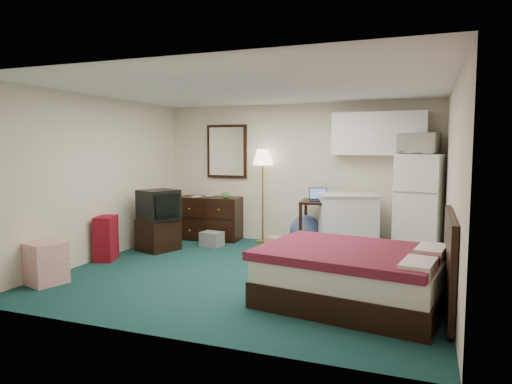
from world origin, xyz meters
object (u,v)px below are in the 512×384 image
at_px(fridge, 420,206).
at_px(bed, 352,276).
at_px(tv_stand, 158,235).
at_px(suitcase, 106,238).
at_px(desk, 321,226).
at_px(dresser, 210,218).
at_px(kitchen_counter, 348,225).
at_px(floor_lamp, 263,196).

height_order(fridge, bed, fridge).
distance_m(tv_stand, suitcase, 0.94).
relative_size(bed, suitcase, 2.78).
relative_size(desk, bed, 0.45).
xyz_separation_m(fridge, suitcase, (-4.48, -1.92, -0.47)).
distance_m(dresser, kitchen_counter, 2.65).
xyz_separation_m(kitchen_counter, suitcase, (-3.39, -1.73, -0.14)).
height_order(dresser, floor_lamp, floor_lamp).
height_order(fridge, tv_stand, fridge).
distance_m(bed, suitcase, 3.89).
relative_size(kitchen_counter, fridge, 0.59).
relative_size(desk, fridge, 0.52).
relative_size(kitchen_counter, suitcase, 1.40).
bearing_deg(bed, tv_stand, 165.90).
bearing_deg(suitcase, desk, 12.09).
height_order(kitchen_counter, tv_stand, kitchen_counter).
xyz_separation_m(dresser, suitcase, (-0.76, -2.02, -0.06)).
xyz_separation_m(desk, bed, (0.89, -2.44, -0.12)).
bearing_deg(tv_stand, suitcase, -93.90).
bearing_deg(tv_stand, floor_lamp, 61.26).
height_order(floor_lamp, fridge, floor_lamp).
xyz_separation_m(dresser, tv_stand, (-0.39, -1.15, -0.14)).
bearing_deg(dresser, desk, -10.57).
height_order(dresser, suitcase, dresser).
height_order(kitchen_counter, fridge, fridge).
bearing_deg(fridge, bed, -90.85).
bearing_deg(bed, floor_lamp, 135.87).
bearing_deg(dresser, kitchen_counter, -11.30).
bearing_deg(bed, desk, 119.40).
distance_m(desk, suitcase, 3.45).
xyz_separation_m(bed, suitcase, (-3.83, 0.64, 0.04)).
relative_size(floor_lamp, suitcase, 2.49).
height_order(floor_lamp, kitchen_counter, floor_lamp).
bearing_deg(fridge, floor_lamp, -170.87).
relative_size(bed, tv_stand, 3.27).
bearing_deg(desk, dresser, 168.31).
distance_m(desk, fridge, 1.60).
distance_m(bed, tv_stand, 3.77).
bearing_deg(fridge, kitchen_counter, -156.71).
bearing_deg(fridge, suitcase, -143.40).
xyz_separation_m(kitchen_counter, tv_stand, (-3.02, -0.87, -0.21)).
distance_m(dresser, desk, 2.19).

